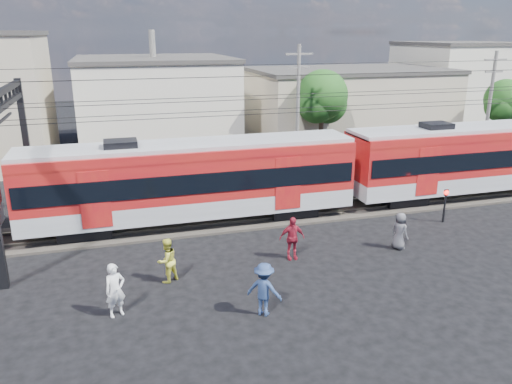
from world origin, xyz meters
The scene contains 19 objects.
ground centered at (0.00, 0.00, 0.00)m, with size 120.00×120.00×0.00m, color black.
track_bed centered at (0.00, 8.00, 0.06)m, with size 70.00×3.40×0.12m, color #2D2823.
rail_near centered at (0.00, 7.25, 0.18)m, with size 70.00×0.12×0.12m, color #59544C.
rail_far centered at (0.00, 8.75, 0.18)m, with size 70.00×0.12×0.12m, color #59544C.
commuter_train centered at (-1.91, 8.00, 2.40)m, with size 50.30×3.08×4.17m.
catenary centered at (-8.65, 8.00, 5.14)m, with size 70.00×9.30×7.52m.
building_midwest centered at (-2.00, 27.00, 3.66)m, with size 12.24×12.24×7.30m.
building_mideast centered at (14.00, 24.00, 3.16)m, with size 16.32×10.20×6.30m.
building_east centered at (28.00, 28.00, 4.16)m, with size 10.20×10.20×8.30m.
utility_pole_mid centered at (6.00, 15.00, 4.53)m, with size 1.80×0.24×8.50m.
utility_pole_east centered at (20.00, 14.00, 4.28)m, with size 1.80×0.24×8.00m.
tree_near centered at (9.19, 18.09, 4.66)m, with size 3.82×3.64×6.72m.
tree_far centered at (24.19, 17.09, 3.99)m, with size 3.36×3.12×5.76m.
pedestrian_a centered at (-5.97, 0.32, 0.95)m, with size 0.69×0.45×1.90m, color white.
pedestrian_b centered at (-4.03, 2.29, 0.88)m, with size 0.86×0.67×1.76m, color #D5D442.
pedestrian_c centered at (-1.16, -1.00, 0.95)m, with size 1.22×0.70×1.89m, color navy.
pedestrian_d centered at (1.26, 2.88, 0.94)m, with size 1.10×0.46×1.87m, color maroon.
pedestrian_e centered at (6.18, 2.53, 0.84)m, with size 0.82×0.53×1.68m, color #505055.
crossing_signal centered at (10.11, 4.77, 1.21)m, with size 0.25×0.25×1.74m.
Camera 1 is at (-5.57, -15.31, 9.20)m, focal length 35.00 mm.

